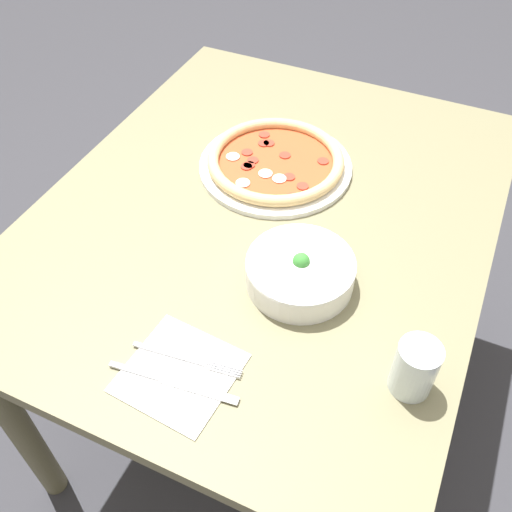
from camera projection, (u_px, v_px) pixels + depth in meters
name	position (u px, v px, depth m)	size (l,w,h in m)	color
ground_plane	(264.00, 386.00, 1.76)	(8.00, 8.00, 0.00)	#333338
dining_table	(267.00, 242.00, 1.29)	(1.16, 0.92, 0.74)	#706B4C
pizza	(275.00, 162.00, 1.29)	(0.35, 0.35, 0.04)	white
bowl	(300.00, 271.00, 1.05)	(0.20, 0.20, 0.07)	white
napkin	(180.00, 373.00, 0.94)	(0.19, 0.19, 0.00)	white
fork	(186.00, 359.00, 0.95)	(0.03, 0.19, 0.00)	silver
knife	(167.00, 381.00, 0.92)	(0.04, 0.23, 0.01)	silver
glass	(415.00, 368.00, 0.89)	(0.07, 0.07, 0.10)	silver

